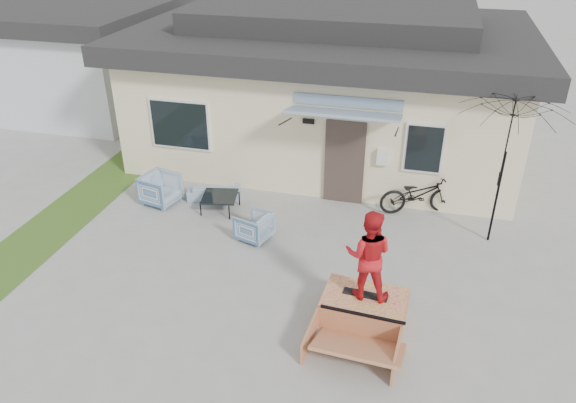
% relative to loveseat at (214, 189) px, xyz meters
% --- Properties ---
extents(ground, '(90.00, 90.00, 0.00)m').
position_rel_loveseat_xyz_m(ground, '(2.13, -3.81, -0.26)').
color(ground, gray).
rests_on(ground, ground).
extents(grass_strip, '(1.40, 8.00, 0.01)m').
position_rel_loveseat_xyz_m(grass_strip, '(-3.07, -1.81, -0.25)').
color(grass_strip, '#33531C').
rests_on(grass_strip, ground).
extents(house, '(10.80, 8.49, 4.10)m').
position_rel_loveseat_xyz_m(house, '(2.13, 4.18, 1.69)').
color(house, beige).
rests_on(house, ground).
extents(neighbor_house, '(8.60, 7.60, 3.50)m').
position_rel_loveseat_xyz_m(neighbor_house, '(-8.37, 6.19, 1.53)').
color(neighbor_house, silver).
rests_on(neighbor_house, ground).
extents(loveseat, '(1.37, 0.77, 0.51)m').
position_rel_loveseat_xyz_m(loveseat, '(0.00, 0.00, 0.00)').
color(loveseat, '#356391').
rests_on(loveseat, ground).
extents(armchair_left, '(0.91, 0.95, 0.82)m').
position_rel_loveseat_xyz_m(armchair_left, '(-1.15, -0.56, 0.16)').
color(armchair_left, '#356391').
rests_on(armchair_left, ground).
extents(armchair_right, '(0.80, 0.83, 0.69)m').
position_rel_loveseat_xyz_m(armchair_right, '(1.55, -1.54, 0.09)').
color(armchair_right, '#356391').
rests_on(armchair_right, ground).
extents(coffee_table, '(0.94, 0.94, 0.39)m').
position_rel_loveseat_xyz_m(coffee_table, '(0.38, -0.55, -0.06)').
color(coffee_table, black).
rests_on(coffee_table, ground).
extents(bicycle, '(1.94, 1.24, 1.17)m').
position_rel_loveseat_xyz_m(bicycle, '(4.93, 0.54, 0.33)').
color(bicycle, black).
rests_on(bicycle, ground).
extents(patio_umbrella, '(2.31, 2.15, 2.20)m').
position_rel_loveseat_xyz_m(patio_umbrella, '(6.53, -0.30, 1.49)').
color(patio_umbrella, black).
rests_on(patio_umbrella, ground).
extents(skate_ramp, '(1.55, 2.00, 0.48)m').
position_rel_loveseat_xyz_m(skate_ramp, '(4.22, -3.57, -0.02)').
color(skate_ramp, '#AC6A44').
rests_on(skate_ramp, ground).
extents(skateboard, '(0.80, 0.26, 0.05)m').
position_rel_loveseat_xyz_m(skateboard, '(4.23, -3.53, 0.25)').
color(skateboard, black).
rests_on(skateboard, skate_ramp).
extents(skater, '(0.82, 0.64, 1.66)m').
position_rel_loveseat_xyz_m(skater, '(4.23, -3.53, 1.10)').
color(skater, red).
rests_on(skater, skateboard).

